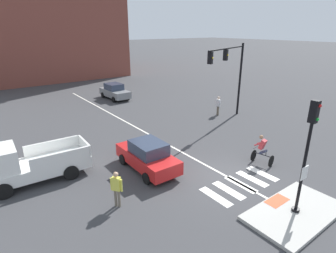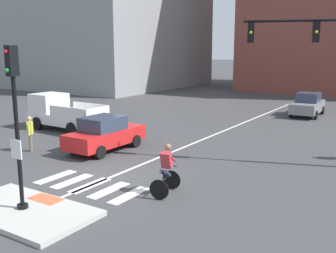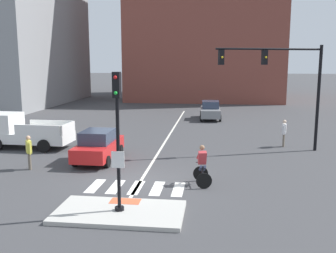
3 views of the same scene
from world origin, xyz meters
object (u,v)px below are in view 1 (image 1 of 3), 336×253
pickup_truck_white_cross_left (25,165)px  cyclist (262,149)px  car_grey_eastbound_distant (115,91)px  signal_pole (307,148)px  traffic_light_mast (232,68)px  pedestrian_at_curb_left (117,187)px  pedestrian_waiting_far_side (218,104)px  car_red_westbound_near (148,156)px

pickup_truck_white_cross_left → cyclist: 12.44m
car_grey_eastbound_distant → signal_pole: bearing=-97.2°
signal_pole → traffic_light_mast: bearing=54.7°
car_grey_eastbound_distant → pedestrian_at_curb_left: 19.34m
traffic_light_mast → signal_pole: bearing=-125.3°
signal_pole → car_grey_eastbound_distant: 22.53m
cyclist → pedestrian_at_curb_left: (-8.37, 1.24, 0.11)m
traffic_light_mast → pickup_truck_white_cross_left: traffic_light_mast is taller
pickup_truck_white_cross_left → cyclist: bearing=-27.2°
car_grey_eastbound_distant → pedestrian_waiting_far_side: pedestrian_waiting_far_side is taller
cyclist → pedestrian_at_curb_left: cyclist is taller
signal_pole → cyclist: (2.70, 3.63, -2.11)m
cyclist → pedestrian_at_curb_left: bearing=171.6°
signal_pole → pickup_truck_white_cross_left: size_ratio=0.91×
signal_pole → car_red_westbound_near: size_ratio=1.14×
pickup_truck_white_cross_left → pedestrian_at_curb_left: size_ratio=3.10×
signal_pole → pickup_truck_white_cross_left: (-8.37, 9.30, -2.00)m
signal_pole → pedestrian_at_curb_left: bearing=139.4°
car_red_westbound_near → pedestrian_waiting_far_side: bearing=24.2°
car_grey_eastbound_distant → pedestrian_waiting_far_side: size_ratio=2.48×
pickup_truck_white_cross_left → cyclist: size_ratio=3.08×
cyclist → pedestrian_waiting_far_side: size_ratio=1.01×
traffic_light_mast → pickup_truck_white_cross_left: 15.85m
signal_pole → pedestrian_waiting_far_side: (7.41, 11.47, -2.00)m
signal_pole → car_grey_eastbound_distant: size_ratio=1.13×
car_grey_eastbound_distant → pedestrian_at_curb_left: size_ratio=2.48×
pedestrian_at_curb_left → signal_pole: bearing=-40.6°
car_red_westbound_near → pickup_truck_white_cross_left: pickup_truck_white_cross_left is taller
car_red_westbound_near → pedestrian_waiting_far_side: size_ratio=2.46×
pickup_truck_white_cross_left → traffic_light_mast: bearing=2.7°
traffic_light_mast → pickup_truck_white_cross_left: bearing=-177.3°
car_red_westbound_near → pedestrian_at_curb_left: (-2.83, -2.00, 0.17)m
traffic_light_mast → cyclist: traffic_light_mast is taller
pickup_truck_white_cross_left → cyclist: pickup_truck_white_cross_left is taller
signal_pole → pedestrian_waiting_far_side: bearing=57.1°
car_grey_eastbound_distant → cyclist: cyclist is taller
traffic_light_mast → pedestrian_waiting_far_side: 3.65m
cyclist → pedestrian_waiting_far_side: (4.72, 7.84, 0.11)m
signal_pole → traffic_light_mast: traffic_light_mast is taller
cyclist → pedestrian_waiting_far_side: 9.15m
cyclist → pickup_truck_white_cross_left: bearing=152.8°
car_red_westbound_near → pickup_truck_white_cross_left: 6.04m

